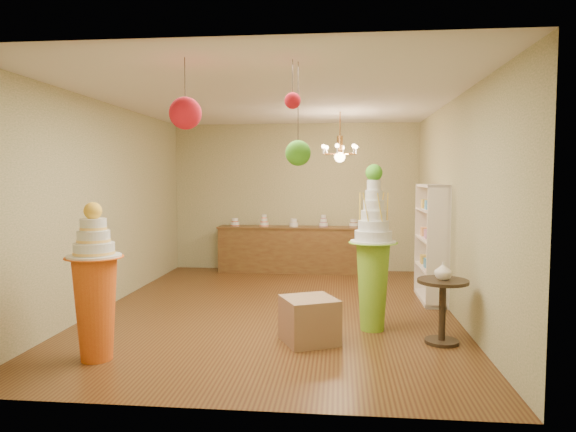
# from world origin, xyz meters

# --- Properties ---
(floor) EXTENTS (6.50, 6.50, 0.00)m
(floor) POSITION_xyz_m (0.00, 0.00, 0.00)
(floor) COLOR #4F2F15
(floor) RESTS_ON ground
(ceiling) EXTENTS (6.50, 6.50, 0.00)m
(ceiling) POSITION_xyz_m (0.00, 0.00, 3.00)
(ceiling) COLOR silver
(ceiling) RESTS_ON ground
(wall_back) EXTENTS (5.00, 0.04, 3.00)m
(wall_back) POSITION_xyz_m (0.00, 3.25, 1.50)
(wall_back) COLOR tan
(wall_back) RESTS_ON ground
(wall_front) EXTENTS (5.00, 0.04, 3.00)m
(wall_front) POSITION_xyz_m (0.00, -3.25, 1.50)
(wall_front) COLOR tan
(wall_front) RESTS_ON ground
(wall_left) EXTENTS (0.04, 6.50, 3.00)m
(wall_left) POSITION_xyz_m (-2.50, 0.00, 1.50)
(wall_left) COLOR tan
(wall_left) RESTS_ON ground
(wall_right) EXTENTS (0.04, 6.50, 3.00)m
(wall_right) POSITION_xyz_m (2.50, 0.00, 1.50)
(wall_right) COLOR tan
(wall_right) RESTS_ON ground
(pedestal_green) EXTENTS (0.63, 0.63, 2.07)m
(pedestal_green) POSITION_xyz_m (1.34, -0.88, 0.82)
(pedestal_green) COLOR #7BB728
(pedestal_green) RESTS_ON floor
(pedestal_orange) EXTENTS (0.56, 0.56, 1.65)m
(pedestal_orange) POSITION_xyz_m (-1.60, -2.24, 0.69)
(pedestal_orange) COLOR #D85919
(pedestal_orange) RESTS_ON floor
(burlap_riser) EXTENTS (0.76, 0.76, 0.52)m
(burlap_riser) POSITION_xyz_m (0.58, -1.45, 0.26)
(burlap_riser) COLOR #906D4E
(burlap_riser) RESTS_ON floor
(sideboard) EXTENTS (3.04, 0.54, 1.16)m
(sideboard) POSITION_xyz_m (0.00, 2.97, 0.48)
(sideboard) COLOR brown
(sideboard) RESTS_ON floor
(shelving_unit) EXTENTS (0.33, 1.20, 1.80)m
(shelving_unit) POSITION_xyz_m (2.34, 0.80, 0.90)
(shelving_unit) COLOR #F1E2D0
(shelving_unit) RESTS_ON floor
(round_table) EXTENTS (0.59, 0.59, 0.74)m
(round_table) POSITION_xyz_m (2.10, -1.33, 0.48)
(round_table) COLOR black
(round_table) RESTS_ON floor
(vase) EXTENTS (0.24, 0.24, 0.20)m
(vase) POSITION_xyz_m (2.10, -1.33, 0.84)
(vase) COLOR #F1E2D0
(vase) RESTS_ON round_table
(pom_red_left) EXTENTS (0.30, 0.30, 0.66)m
(pom_red_left) POSITION_xyz_m (-0.50, -2.60, 2.49)
(pom_red_left) COLOR #3C312B
(pom_red_left) RESTS_ON ceiling
(pom_green_mid) EXTENTS (0.25, 0.25, 0.99)m
(pom_green_mid) POSITION_xyz_m (0.52, -2.32, 2.14)
(pom_green_mid) COLOR #3C312B
(pom_green_mid) RESTS_ON ceiling
(pom_red_right) EXTENTS (0.15, 0.15, 0.46)m
(pom_red_right) POSITION_xyz_m (0.47, -2.42, 2.62)
(pom_red_right) COLOR #3C312B
(pom_red_right) RESTS_ON ceiling
(chandelier) EXTENTS (0.86, 0.86, 0.85)m
(chandelier) POSITION_xyz_m (0.92, 1.43, 2.30)
(chandelier) COLOR #C38445
(chandelier) RESTS_ON ceiling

